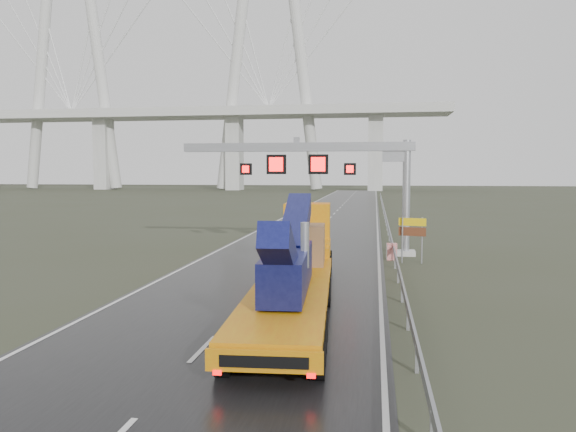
% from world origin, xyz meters
% --- Properties ---
extents(ground, '(400.00, 400.00, 0.00)m').
position_xyz_m(ground, '(0.00, 0.00, 0.00)').
color(ground, '#363A28').
rests_on(ground, ground).
extents(road, '(11.00, 200.00, 0.02)m').
position_xyz_m(road, '(0.00, 40.00, 0.01)').
color(road, black).
rests_on(road, ground).
extents(guardrail, '(0.20, 140.00, 1.40)m').
position_xyz_m(guardrail, '(6.10, 30.00, 0.70)').
color(guardrail, gray).
rests_on(guardrail, ground).
extents(sign_gantry, '(14.90, 1.20, 7.42)m').
position_xyz_m(sign_gantry, '(2.10, 17.99, 5.61)').
color(sign_gantry, '#BAB9B5').
rests_on(sign_gantry, ground).
extents(cable_stayed_bridge, '(170.00, 14.00, 110.00)m').
position_xyz_m(cable_stayed_bridge, '(-55.00, 140.00, 50.01)').
color(cable_stayed_bridge, '#BAB9B5').
rests_on(cable_stayed_bridge, ground).
extents(heavy_haul_truck, '(3.75, 18.42, 4.30)m').
position_xyz_m(heavy_haul_truck, '(1.81, 5.61, 1.66)').
color(heavy_haul_truck, '#CF900B').
rests_on(heavy_haul_truck, ground).
extents(exit_sign_pair, '(1.52, 0.41, 2.65)m').
position_xyz_m(exit_sign_pair, '(7.10, 14.92, 1.85)').
color(exit_sign_pair, '#95979D').
rests_on(exit_sign_pair, ground).
extents(striped_barrier, '(0.63, 0.39, 1.00)m').
position_xyz_m(striped_barrier, '(6.00, 15.94, 0.50)').
color(striped_barrier, red).
rests_on(striped_barrier, ground).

